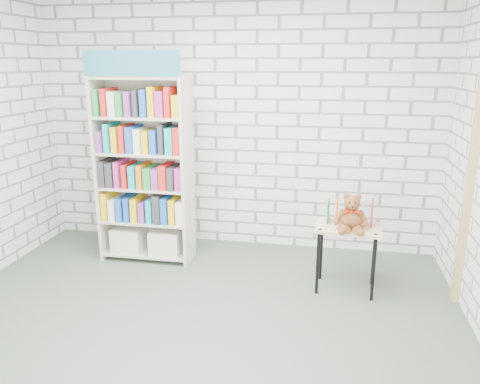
# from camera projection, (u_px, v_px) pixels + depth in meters

# --- Properties ---
(ground) EXTENTS (4.50, 4.50, 0.00)m
(ground) POSITION_uv_depth(u_px,v_px,m) (188.00, 332.00, 3.74)
(ground) COLOR #455144
(ground) RESTS_ON ground
(room_shell) EXTENTS (4.52, 4.02, 2.81)m
(room_shell) POSITION_uv_depth(u_px,v_px,m) (180.00, 106.00, 3.26)
(room_shell) COLOR silver
(room_shell) RESTS_ON ground
(bookshelf) EXTENTS (0.98, 0.38, 2.19)m
(bookshelf) POSITION_uv_depth(u_px,v_px,m) (145.00, 169.00, 4.91)
(bookshelf) COLOR beige
(bookshelf) RESTS_ON ground
(display_table) EXTENTS (0.62, 0.45, 0.63)m
(display_table) POSITION_uv_depth(u_px,v_px,m) (348.00, 235.00, 4.30)
(display_table) COLOR tan
(display_table) RESTS_ON ground
(table_books) EXTENTS (0.42, 0.21, 0.24)m
(table_books) POSITION_uv_depth(u_px,v_px,m) (350.00, 211.00, 4.34)
(table_books) COLOR teal
(table_books) RESTS_ON display_table
(teddy_bear) EXTENTS (0.31, 0.28, 0.33)m
(teddy_bear) POSITION_uv_depth(u_px,v_px,m) (351.00, 216.00, 4.15)
(teddy_bear) COLOR brown
(teddy_bear) RESTS_ON display_table
(door_trim) EXTENTS (0.05, 0.12, 2.10)m
(door_trim) POSITION_uv_depth(u_px,v_px,m) (469.00, 188.00, 3.96)
(door_trim) COLOR tan
(door_trim) RESTS_ON ground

